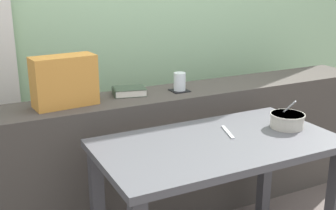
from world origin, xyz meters
TOP-DOWN VIEW (x-y plane):
  - dark_console_ledge at (0.00, 0.55)m, footprint 2.80×0.34m
  - breakfast_table at (-0.03, -0.03)m, footprint 1.13×0.62m
  - coaster_square at (0.07, 0.54)m, footprint 0.10×0.10m
  - juice_glass at (0.07, 0.54)m, footprint 0.07×0.07m
  - closed_book at (-0.22, 0.60)m, footprint 0.20×0.17m
  - throw_pillow at (-0.59, 0.55)m, footprint 0.33×0.17m
  - soup_bowl at (0.38, -0.03)m, footprint 0.17×0.17m
  - fork_utensil at (0.07, 0.04)m, footprint 0.07×0.17m

SIDE VIEW (x-z plane):
  - dark_console_ledge at x=0.00m, z-range 0.00..0.78m
  - breakfast_table at x=-0.03m, z-range 0.23..0.92m
  - fork_utensil at x=0.07m, z-range 0.69..0.70m
  - soup_bowl at x=0.38m, z-range 0.65..0.80m
  - coaster_square at x=0.07m, z-range 0.78..0.79m
  - closed_book at x=-0.22m, z-range 0.78..0.82m
  - juice_glass at x=0.07m, z-range 0.78..0.89m
  - throw_pillow at x=-0.59m, z-range 0.78..1.04m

